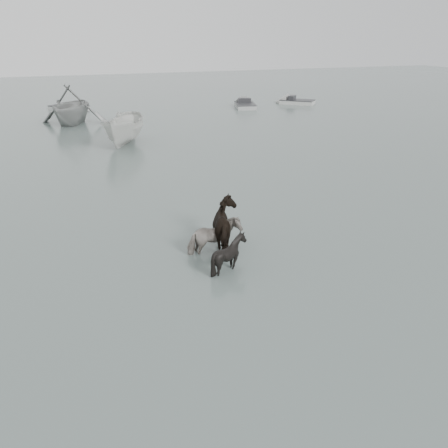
{
  "coord_description": "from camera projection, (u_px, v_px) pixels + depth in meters",
  "views": [
    {
      "loc": [
        -4.3,
        -12.06,
        6.32
      ],
      "look_at": [
        0.68,
        0.73,
        1.0
      ],
      "focal_mm": 40.0,
      "sensor_mm": 36.0,
      "label": 1
    }
  ],
  "objects": [
    {
      "name": "skiff_star",
      "position": [
        297.0,
        100.0,
        46.03
      ],
      "size": [
        4.2,
        4.06,
        0.75
      ],
      "primitive_type": null,
      "rotation": [
        0.0,
        0.0,
        2.39
      ],
      "color": "#B0B0AB",
      "rests_on": "ground"
    },
    {
      "name": "rowboat_trail",
      "position": [
        71.0,
        103.0,
        35.8
      ],
      "size": [
        6.67,
        7.06,
        2.94
      ],
      "primitive_type": "imported",
      "rotation": [
        0.0,
        0.0,
        2.73
      ],
      "color": "gray",
      "rests_on": "ground"
    },
    {
      "name": "pony_pinto",
      "position": [
        214.0,
        231.0,
        15.03
      ],
      "size": [
        1.71,
        0.93,
        1.38
      ],
      "primitive_type": "imported",
      "rotation": [
        0.0,
        0.0,
        1.69
      ],
      "color": "black",
      "rests_on": "ground"
    },
    {
      "name": "pony_dark",
      "position": [
        229.0,
        220.0,
        15.51
      ],
      "size": [
        1.67,
        1.86,
        1.65
      ],
      "primitive_type": "imported",
      "rotation": [
        0.0,
        0.0,
        1.75
      ],
      "color": "black",
      "rests_on": "ground"
    },
    {
      "name": "pony_black",
      "position": [
        229.0,
        250.0,
        13.94
      ],
      "size": [
        1.35,
        1.27,
        1.22
      ],
      "primitive_type": "imported",
      "rotation": [
        0.0,
        0.0,
        1.28
      ],
      "color": "black",
      "rests_on": "ground"
    },
    {
      "name": "boat_small",
      "position": [
        124.0,
        128.0,
        29.37
      ],
      "size": [
        3.87,
        5.3,
        1.92
      ],
      "primitive_type": "imported",
      "rotation": [
        0.0,
        0.0,
        -0.46
      ],
      "color": "silver",
      "rests_on": "ground"
    },
    {
      "name": "skiff_port",
      "position": [
        245.0,
        103.0,
        43.86
      ],
      "size": [
        2.91,
        5.02,
        0.75
      ],
      "primitive_type": null,
      "rotation": [
        0.0,
        0.0,
        1.28
      ],
      "color": "#949694",
      "rests_on": "ground"
    },
    {
      "name": "ground",
      "position": [
        211.0,
        268.0,
        14.22
      ],
      "size": [
        140.0,
        140.0,
        0.0
      ],
      "primitive_type": "plane",
      "color": "#4B5952",
      "rests_on": "ground"
    },
    {
      "name": "skiff_mid",
      "position": [
        69.0,
        106.0,
        42.45
      ],
      "size": [
        4.22,
        4.42,
        0.75
      ],
      "primitive_type": null,
      "rotation": [
        0.0,
        0.0,
        -0.83
      ],
      "color": "#979996",
      "rests_on": "ground"
    }
  ]
}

